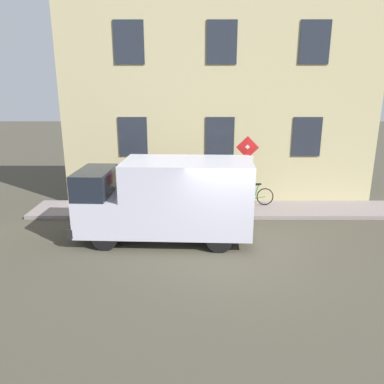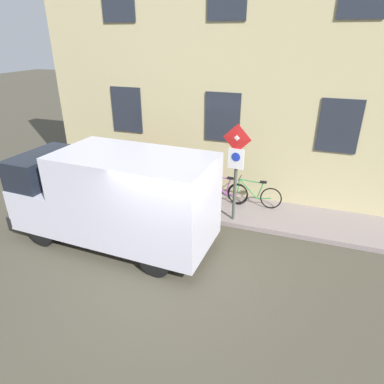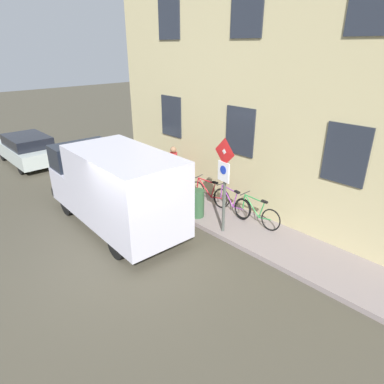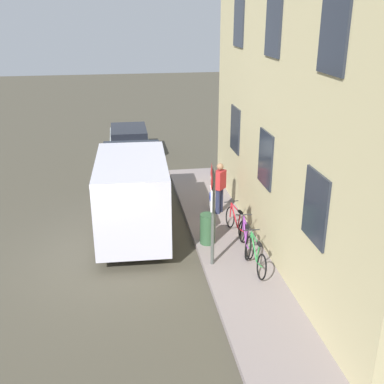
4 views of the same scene
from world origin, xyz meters
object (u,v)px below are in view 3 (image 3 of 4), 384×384
(sign_post_stacked, at_px, (224,174))
(parked_hatchback, at_px, (28,149))
(pedestrian, at_px, (174,167))
(bicycle_red, at_px, (209,193))
(litter_bin, at_px, (197,203))
(delivery_van, at_px, (115,186))
(bicycle_green, at_px, (256,213))
(bicycle_purple, at_px, (231,202))

(sign_post_stacked, distance_m, parked_hatchback, 10.96)
(sign_post_stacked, relative_size, pedestrian, 1.57)
(parked_hatchback, distance_m, bicycle_red, 9.56)
(litter_bin, bearing_deg, sign_post_stacked, -96.63)
(delivery_van, bearing_deg, parked_hatchback, 1.24)
(sign_post_stacked, distance_m, litter_bin, 1.83)
(delivery_van, height_order, bicycle_green, delivery_van)
(bicycle_purple, distance_m, bicycle_red, 1.01)
(delivery_van, height_order, bicycle_purple, delivery_van)
(delivery_van, bearing_deg, sign_post_stacked, -141.74)
(bicycle_green, distance_m, bicycle_red, 2.02)
(bicycle_red, xyz_separation_m, litter_bin, (-0.97, -0.43, 0.08))
(litter_bin, bearing_deg, delivery_van, 144.87)
(parked_hatchback, relative_size, bicycle_red, 2.34)
(parked_hatchback, relative_size, bicycle_purple, 2.34)
(bicycle_green, distance_m, litter_bin, 1.86)
(sign_post_stacked, relative_size, bicycle_red, 1.58)
(bicycle_green, xyz_separation_m, litter_bin, (-0.97, 1.59, 0.08))
(sign_post_stacked, xyz_separation_m, delivery_van, (-1.91, 2.64, -0.63))
(pedestrian, distance_m, litter_bin, 2.29)
(sign_post_stacked, relative_size, litter_bin, 3.01)
(sign_post_stacked, height_order, bicycle_red, sign_post_stacked)
(parked_hatchback, distance_m, bicycle_purple, 10.53)
(litter_bin, bearing_deg, bicycle_red, 24.00)
(parked_hatchback, xyz_separation_m, litter_bin, (1.90, -9.55, -0.14))
(sign_post_stacked, distance_m, bicycle_red, 2.45)
(sign_post_stacked, distance_m, bicycle_green, 1.87)
(sign_post_stacked, height_order, delivery_van, sign_post_stacked)
(bicycle_green, bearing_deg, bicycle_red, -0.29)
(delivery_van, distance_m, bicycle_purple, 3.73)
(sign_post_stacked, distance_m, bicycle_purple, 1.93)
(delivery_van, distance_m, bicycle_green, 4.36)
(parked_hatchback, bearing_deg, bicycle_red, -162.25)
(parked_hatchback, relative_size, pedestrian, 2.33)
(delivery_van, distance_m, bicycle_red, 3.29)
(sign_post_stacked, relative_size, bicycle_green, 1.58)
(sign_post_stacked, xyz_separation_m, bicycle_green, (1.11, -0.39, -1.45))
(bicycle_red, bearing_deg, bicycle_purple, 172.31)
(delivery_van, xyz_separation_m, bicycle_red, (3.02, -1.01, -0.82))
(sign_post_stacked, xyz_separation_m, parked_hatchback, (-1.76, 10.75, -1.23))
(delivery_van, relative_size, litter_bin, 6.01)
(delivery_van, height_order, litter_bin, delivery_van)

